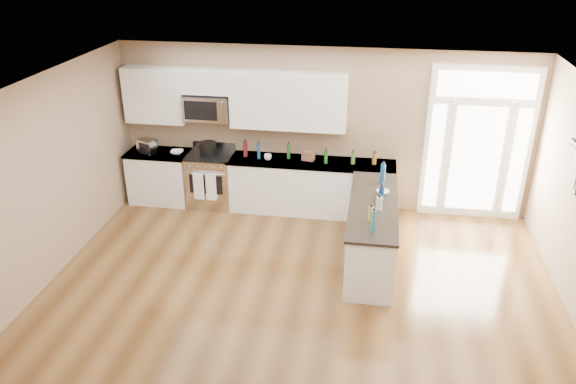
{
  "coord_description": "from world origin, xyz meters",
  "views": [
    {
      "loc": [
        0.86,
        -5.06,
        4.51
      ],
      "look_at": [
        -0.28,
        2.0,
        1.14
      ],
      "focal_mm": 35.0,
      "sensor_mm": 36.0,
      "label": 1
    }
  ],
  "objects_px": {
    "kitchen_range": "(211,179)",
    "toaster_oven": "(147,146)",
    "stockpot": "(208,148)",
    "peninsula_cabinet": "(371,234)"
  },
  "relations": [
    {
      "from": "peninsula_cabinet",
      "to": "kitchen_range",
      "type": "bearing_deg",
      "value": 153.07
    },
    {
      "from": "kitchen_range",
      "to": "stockpot",
      "type": "bearing_deg",
      "value": 148.96
    },
    {
      "from": "peninsula_cabinet",
      "to": "stockpot",
      "type": "distance_m",
      "value": 3.3
    },
    {
      "from": "toaster_oven",
      "to": "kitchen_range",
      "type": "bearing_deg",
      "value": 26.36
    },
    {
      "from": "peninsula_cabinet",
      "to": "kitchen_range",
      "type": "xyz_separation_m",
      "value": [
        -2.85,
        1.45,
        0.04
      ]
    },
    {
      "from": "stockpot",
      "to": "toaster_oven",
      "type": "bearing_deg",
      "value": -175.02
    },
    {
      "from": "kitchen_range",
      "to": "toaster_oven",
      "type": "bearing_deg",
      "value": -176.23
    },
    {
      "from": "toaster_oven",
      "to": "stockpot",
      "type": "bearing_deg",
      "value": 27.57
    },
    {
      "from": "stockpot",
      "to": "toaster_oven",
      "type": "distance_m",
      "value": 1.07
    },
    {
      "from": "kitchen_range",
      "to": "stockpot",
      "type": "xyz_separation_m",
      "value": [
        -0.03,
        0.02,
        0.58
      ]
    }
  ]
}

